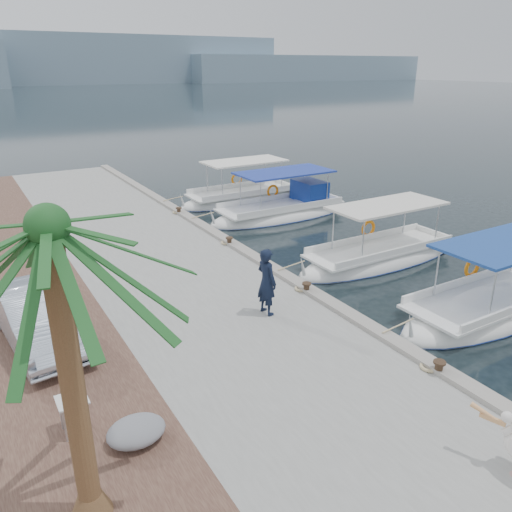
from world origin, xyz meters
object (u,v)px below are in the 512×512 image
(fishing_caique_b, at_px, (494,308))
(date_palm, at_px, (48,229))
(fishing_caique_d, at_px, (282,213))
(fishing_caique_e, at_px, (242,199))
(fishing_caique_c, at_px, (379,259))
(fisherman, at_px, (267,282))
(parked_car, at_px, (38,316))

(fishing_caique_b, relative_size, date_palm, 1.35)
(fishing_caique_b, relative_size, fishing_caique_d, 0.98)
(fishing_caique_d, height_order, date_palm, date_palm)
(fishing_caique_b, bearing_deg, date_palm, -172.67)
(date_palm, bearing_deg, fishing_caique_b, 7.33)
(date_palm, bearing_deg, fishing_caique_e, 54.18)
(fishing_caique_c, bearing_deg, fishing_caique_d, 88.02)
(fishing_caique_d, relative_size, fisherman, 4.04)
(fishing_caique_e, xyz_separation_m, fisherman, (-6.34, -12.65, 1.33))
(fishing_caique_b, height_order, fishing_caique_d, same)
(fisherman, bearing_deg, parked_car, 66.98)
(fisherman, bearing_deg, fishing_caique_c, -78.67)
(fishing_caique_b, bearing_deg, fishing_caique_d, 89.01)
(fishing_caique_e, relative_size, fisherman, 3.81)
(fishing_caique_d, height_order, fisherman, fisherman)
(fishing_caique_b, xyz_separation_m, parked_car, (-12.14, 4.29, 1.09))
(fishing_caique_d, relative_size, parked_car, 1.79)
(fishing_caique_e, height_order, date_palm, date_palm)
(fishing_caique_e, xyz_separation_m, parked_car, (-12.02, -11.05, 1.09))
(fishing_caique_c, relative_size, fishing_caique_e, 1.02)
(fishing_caique_e, bearing_deg, date_palm, -125.82)
(fishing_caique_e, height_order, fisherman, fisherman)
(fishing_caique_e, distance_m, parked_car, 16.37)
(fishing_caique_c, height_order, parked_car, fishing_caique_c)
(fishing_caique_c, relative_size, fisherman, 3.90)
(fishing_caique_b, xyz_separation_m, fishing_caique_c, (-0.04, 4.85, 0.00))
(fishing_caique_e, height_order, parked_car, fishing_caique_e)
(fishing_caique_c, height_order, fisherman, fisherman)
(date_palm, bearing_deg, fishing_caique_d, 46.96)
(fishing_caique_d, bearing_deg, fisherman, -126.05)
(fishing_caique_b, bearing_deg, fishing_caique_c, 90.45)
(fishing_caique_d, xyz_separation_m, date_palm, (-12.54, -13.43, 4.95))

